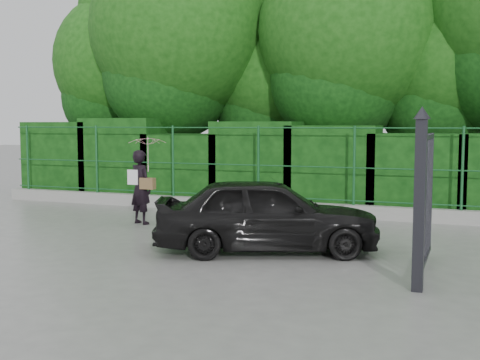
% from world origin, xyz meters
% --- Properties ---
extents(ground, '(80.00, 80.00, 0.00)m').
position_xyz_m(ground, '(0.00, 0.00, 0.00)').
color(ground, gray).
extents(kerb, '(14.00, 0.25, 0.30)m').
position_xyz_m(kerb, '(0.00, 4.50, 0.15)').
color(kerb, '#9E9E99').
rests_on(kerb, ground).
extents(fence, '(14.13, 0.06, 1.80)m').
position_xyz_m(fence, '(0.22, 4.50, 1.20)').
color(fence, '#185327').
rests_on(fence, kerb).
extents(hedge, '(14.20, 1.20, 2.30)m').
position_xyz_m(hedge, '(-0.19, 5.50, 1.04)').
color(hedge, black).
rests_on(hedge, ground).
extents(trees, '(17.10, 6.15, 8.08)m').
position_xyz_m(trees, '(1.14, 7.74, 4.62)').
color(trees, black).
rests_on(trees, ground).
extents(gate, '(0.22, 2.33, 2.36)m').
position_xyz_m(gate, '(4.60, -0.72, 1.19)').
color(gate, '#222228').
rests_on(gate, ground).
extents(woman, '(0.90, 0.84, 1.88)m').
position_xyz_m(woman, '(-1.32, 2.09, 1.21)').
color(woman, black).
rests_on(woman, ground).
extents(car, '(4.01, 2.75, 1.27)m').
position_xyz_m(car, '(2.02, 0.37, 0.63)').
color(car, black).
rests_on(car, ground).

